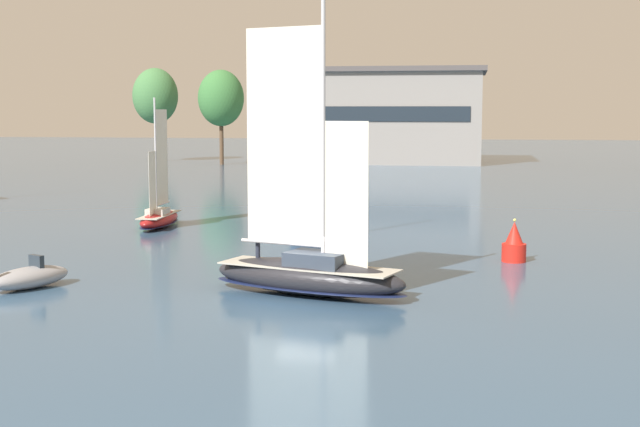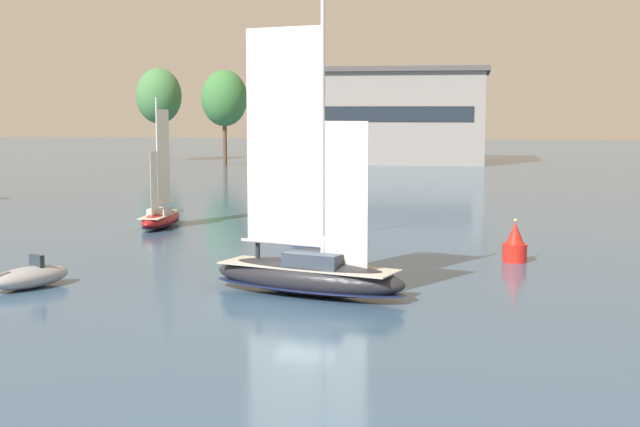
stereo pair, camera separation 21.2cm
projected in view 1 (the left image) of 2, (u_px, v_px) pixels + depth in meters
The scene contains 9 objects.
ground_plane at pixel (308, 294), 37.26m from camera, with size 400.00×400.00×0.00m, color #385675.
waterfront_building at pixel (374, 115), 131.58m from camera, with size 32.31×18.65×13.65m.
tree_shore_left at pixel (221, 98), 124.56m from camera, with size 6.44×6.44×13.26m.
tree_shore_right at pixel (155, 96), 132.51m from camera, with size 6.74×6.74×13.87m.
sailboat_main at pixel (308, 271), 37.14m from camera, with size 9.18×5.07×12.17m.
sailboat_moored_near_marina at pixel (159, 216), 58.51m from camera, with size 1.92×6.20×8.47m.
sailboat_moored_mid_channel at pixel (318, 229), 52.08m from camera, with size 5.88×7.88×10.80m.
motor_tender at pixel (29, 277), 38.48m from camera, with size 3.13×4.19×1.50m.
channel_buoy at pixel (514, 245), 45.19m from camera, with size 1.23×1.23×2.21m.
Camera 1 is at (6.50, -36.04, 7.68)m, focal length 50.00 mm.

